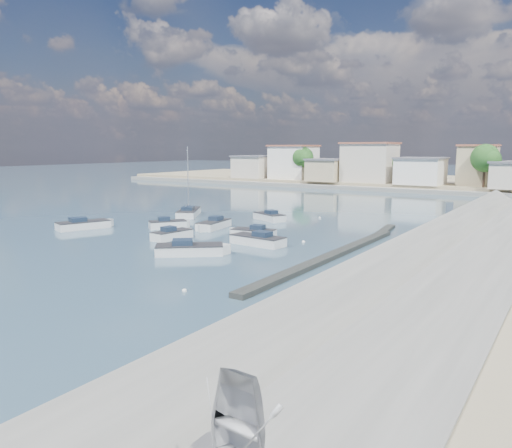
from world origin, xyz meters
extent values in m
plane|color=#304E60|center=(0.00, 40.00, 0.00)|extent=(400.00, 400.00, 0.00)
cube|color=slate|center=(18.50, 13.00, 0.90)|extent=(5.00, 90.00, 1.80)
cube|color=slate|center=(14.15, 13.00, 0.90)|extent=(4.17, 90.00, 2.86)
cube|color=slate|center=(14.00, 4.00, 0.40)|extent=(5.31, 3.50, 1.94)
cube|color=black|center=(7.00, 10.00, 0.17)|extent=(1.00, 26.00, 0.35)
cube|color=black|center=(6.50, 24.00, 0.15)|extent=(2.00, 8.05, 0.30)
cube|color=gray|center=(0.00, 92.00, 0.70)|extent=(160.00, 40.00, 1.40)
cube|color=slate|center=(0.00, 71.00, 0.40)|extent=(160.00, 2.50, 0.80)
cube|color=beige|center=(-44.00, 76.00, 3.90)|extent=(8.00, 8.00, 5.00)
cube|color=#595960|center=(-44.00, 76.00, 6.58)|extent=(8.48, 8.48, 0.35)
cube|color=white|center=(-34.00, 78.00, 5.15)|extent=(9.00, 9.00, 7.50)
cube|color=#99513D|center=(-34.00, 78.00, 9.08)|extent=(9.54, 9.54, 0.35)
cube|color=tan|center=(-24.00, 75.00, 3.65)|extent=(7.00, 8.00, 4.50)
cube|color=#595960|center=(-24.00, 75.00, 6.08)|extent=(7.42, 8.48, 0.35)
cube|color=beige|center=(-15.00, 77.00, 5.40)|extent=(10.00, 9.00, 8.00)
cube|color=#99513D|center=(-15.00, 77.00, 9.58)|extent=(10.60, 9.54, 0.35)
cube|color=white|center=(-4.00, 76.00, 3.90)|extent=(8.50, 8.50, 5.00)
cube|color=#595960|center=(-4.00, 76.00, 6.58)|extent=(9.01, 9.01, 0.35)
cube|color=tan|center=(6.00, 79.00, 5.15)|extent=(6.50, 7.50, 7.50)
cube|color=#99513D|center=(6.00, 79.00, 9.08)|extent=(6.89, 7.95, 0.35)
cylinder|color=#38281E|center=(-30.00, 75.00, 3.09)|extent=(0.44, 0.44, 3.38)
sphere|color=#1F4617|center=(-30.00, 75.00, 6.43)|extent=(4.80, 4.80, 4.80)
sphere|color=#1F4617|center=(-29.10, 74.40, 6.20)|extent=(3.60, 3.60, 3.60)
sphere|color=#1F4617|center=(-30.75, 75.45, 6.58)|extent=(3.30, 3.30, 3.30)
cylinder|color=#38281E|center=(-12.00, 78.00, 2.86)|extent=(0.44, 0.44, 2.93)
sphere|color=#1F4617|center=(-12.00, 78.00, 5.75)|extent=(4.16, 4.16, 4.16)
sphere|color=#1F4617|center=(-11.22, 77.48, 5.56)|extent=(3.12, 3.12, 3.12)
sphere|color=#1F4617|center=(-12.65, 78.39, 5.88)|extent=(2.86, 2.86, 2.86)
cylinder|color=#38281E|center=(8.00, 74.00, 3.20)|extent=(0.44, 0.44, 3.60)
sphere|color=#1F4617|center=(8.00, 74.00, 6.76)|extent=(5.12, 5.12, 5.12)
sphere|color=#1F4617|center=(8.96, 73.36, 6.52)|extent=(3.84, 3.84, 3.84)
sphere|color=#1F4617|center=(7.20, 74.48, 6.92)|extent=(3.52, 3.52, 3.52)
cube|color=silver|center=(-9.23, 9.26, 0.30)|extent=(2.08, 4.23, 1.00)
cube|color=silver|center=(-9.01, 10.99, 0.30)|extent=(1.58, 1.58, 1.00)
cube|color=#262628|center=(-9.23, 9.26, 0.80)|extent=(2.11, 4.23, 0.08)
cube|color=#1A283B|center=(-9.28, 8.86, 1.04)|extent=(1.13, 1.33, 0.48)
cube|color=silver|center=(-14.09, 13.85, 0.30)|extent=(3.59, 4.08, 1.00)
cube|color=silver|center=(-13.10, 15.20, 0.30)|extent=(1.27, 1.27, 1.00)
cube|color=#262628|center=(-14.09, 13.85, 0.80)|extent=(3.62, 4.10, 0.08)
cube|color=#1A283B|center=(-14.33, 13.54, 1.04)|extent=(1.48, 1.52, 0.48)
cube|color=silver|center=(-0.83, 11.40, 0.30)|extent=(5.22, 2.37, 1.00)
cube|color=silver|center=(-3.01, 11.60, 0.30)|extent=(1.92, 1.92, 1.00)
cube|color=#262628|center=(-0.83, 11.40, 0.80)|extent=(5.23, 2.41, 0.08)
cube|color=#1A283B|center=(-0.32, 11.36, 1.04)|extent=(1.62, 1.32, 0.48)
cube|color=silver|center=(-3.17, 14.29, 0.30)|extent=(4.43, 2.39, 1.00)
cube|color=silver|center=(-4.94, 14.00, 0.30)|extent=(1.70, 1.70, 1.00)
cube|color=#262628|center=(-3.17, 14.29, 0.80)|extent=(4.43, 2.42, 0.08)
cube|color=#1A283B|center=(-2.76, 14.36, 1.04)|extent=(1.42, 1.26, 0.48)
cube|color=silver|center=(-21.45, 8.60, 0.30)|extent=(3.83, 5.80, 1.00)
cube|color=silver|center=(-20.68, 10.78, 0.30)|extent=(2.01, 2.01, 1.00)
cube|color=#262628|center=(-21.45, 8.60, 0.80)|extent=(3.87, 5.81, 0.08)
cube|color=#1A283B|center=(-21.64, 8.09, 1.04)|extent=(1.79, 1.97, 0.48)
cube|color=silver|center=(-8.02, 25.00, 0.30)|extent=(4.88, 3.57, 1.00)
cube|color=silver|center=(-9.77, 25.82, 0.30)|extent=(1.64, 1.64, 1.00)
cube|color=#262628|center=(-8.02, 25.00, 0.80)|extent=(4.89, 3.60, 0.08)
cube|color=#1A283B|center=(-7.61, 24.81, 1.04)|extent=(1.71, 1.60, 0.48)
cube|color=silver|center=(-9.83, 16.51, 0.30)|extent=(2.60, 5.09, 1.00)
cube|color=silver|center=(-9.49, 14.44, 0.30)|extent=(1.81, 1.81, 1.00)
cube|color=#262628|center=(-9.83, 16.51, 0.80)|extent=(2.64, 5.10, 0.08)
cube|color=#1A283B|center=(-9.91, 16.99, 1.04)|extent=(1.36, 1.62, 0.48)
cube|color=silver|center=(-3.26, 4.87, 0.30)|extent=(5.56, 5.05, 1.00)
cube|color=silver|center=(-1.45, 6.33, 0.30)|extent=(1.66, 1.66, 1.00)
cube|color=#262628|center=(-3.26, 4.87, 0.80)|extent=(5.58, 5.09, 0.08)
cube|color=#1A283B|center=(-3.68, 4.53, 1.04)|extent=(2.09, 2.05, 0.48)
cube|color=silver|center=(-18.77, 22.74, 0.30)|extent=(5.48, 6.91, 1.00)
cube|color=silver|center=(-20.34, 25.25, 0.30)|extent=(1.91, 1.91, 1.00)
cube|color=#262628|center=(-18.77, 22.74, 0.80)|extent=(5.52, 6.93, 0.08)
cube|color=#1A283B|center=(-18.41, 22.16, 1.04)|extent=(2.25, 2.45, 0.48)
cylinder|color=silver|center=(-18.77, 22.74, 4.80)|extent=(0.12, 0.12, 8.00)
cylinder|color=silver|center=(-18.13, 21.72, 1.50)|extent=(1.34, 2.08, 0.08)
sphere|color=white|center=(13.00, 0.08, 0.05)|extent=(0.31, 0.31, 0.31)
sphere|color=white|center=(9.17, 14.32, 0.05)|extent=(0.31, 0.31, 0.31)
sphere|color=white|center=(3.48, -3.43, 0.05)|extent=(0.31, 0.31, 0.31)
sphere|color=white|center=(2.13, 14.60, 0.05)|extent=(0.31, 0.31, 0.31)
sphere|color=white|center=(-3.64, 29.85, 0.05)|extent=(0.31, 0.31, 0.31)
sphere|color=white|center=(12.40, 29.18, 0.05)|extent=(0.31, 0.31, 0.31)
camera|label=1|loc=(23.18, -25.59, 8.69)|focal=35.00mm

